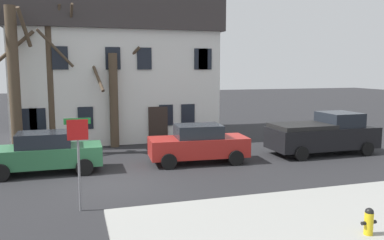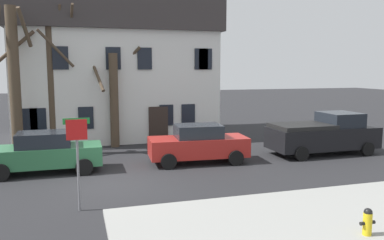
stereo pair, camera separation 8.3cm
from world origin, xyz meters
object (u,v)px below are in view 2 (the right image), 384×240
object	(u,v)px
building_main	(116,65)
tree_bare_far	(114,96)
car_green_sedan	(45,153)
car_red_sedan	(198,144)
pickup_truck_black	(323,134)
tree_bare_near	(14,77)
fire_hydrant	(368,221)
street_sign_pole	(77,147)
tree_bare_mid	(52,76)

from	to	relation	value
building_main	tree_bare_far	bearing A→B (deg)	-97.78
tree_bare_far	car_green_sedan	xyz separation A→B (m)	(-3.29, -4.77, -1.95)
car_red_sedan	pickup_truck_black	size ratio (longest dim) A/B	0.83
car_red_sedan	pickup_truck_black	xyz separation A→B (m)	(6.58, 0.03, 0.12)
tree_bare_near	car_red_sedan	distance (m)	9.44
car_green_sedan	car_red_sedan	size ratio (longest dim) A/B	1.00
tree_bare_far	building_main	bearing A→B (deg)	82.22
building_main	pickup_truck_black	bearing A→B (deg)	-41.75
pickup_truck_black	fire_hydrant	xyz separation A→B (m)	(-4.96, -8.88, -0.52)
fire_hydrant	street_sign_pole	distance (m)	8.13
car_red_sedan	pickup_truck_black	distance (m)	6.58
tree_bare_far	pickup_truck_black	distance (m)	11.11
building_main	car_red_sedan	world-z (taller)	building_main
street_sign_pole	tree_bare_mid	bearing A→B (deg)	96.45
building_main	tree_bare_near	distance (m)	6.88
building_main	tree_bare_near	bearing A→B (deg)	-140.20
building_main	pickup_truck_black	xyz separation A→B (m)	(9.34, -8.34, -3.50)
tree_bare_mid	car_red_sedan	distance (m)	8.82
car_red_sedan	building_main	bearing A→B (deg)	108.28
tree_bare_near	fire_hydrant	world-z (taller)	tree_bare_near
fire_hydrant	street_sign_pole	bearing A→B (deg)	148.93
fire_hydrant	building_main	bearing A→B (deg)	104.28
tree_bare_far	tree_bare_mid	bearing A→B (deg)	172.71
tree_bare_mid	car_green_sedan	bearing A→B (deg)	-91.72
car_red_sedan	tree_bare_far	bearing A→B (deg)	123.22
car_green_sedan	pickup_truck_black	size ratio (longest dim) A/B	0.83
car_red_sedan	street_sign_pole	size ratio (longest dim) A/B	1.61
tree_bare_mid	street_sign_pole	bearing A→B (deg)	-83.55
car_green_sedan	fire_hydrant	size ratio (longest dim) A/B	6.54
building_main	tree_bare_near	world-z (taller)	building_main
tree_bare_mid	car_red_sedan	xyz separation A→B (m)	(6.37, -5.34, -2.97)
street_sign_pole	car_green_sedan	bearing A→B (deg)	104.81
car_red_sedan	tree_bare_mid	bearing A→B (deg)	140.04
tree_bare_near	car_green_sedan	bearing A→B (deg)	-68.53
street_sign_pole	building_main	bearing A→B (deg)	79.33
building_main	fire_hydrant	bearing A→B (deg)	-75.72
car_green_sedan	car_red_sedan	world-z (taller)	car_red_sedan
car_green_sedan	fire_hydrant	bearing A→B (deg)	-47.92
car_green_sedan	pickup_truck_black	bearing A→B (deg)	-0.60
tree_bare_mid	fire_hydrant	size ratio (longest dim) A/B	10.86
car_green_sedan	street_sign_pole	xyz separation A→B (m)	(1.29, -4.89, 1.12)
pickup_truck_black	fire_hydrant	size ratio (longest dim) A/B	7.87
car_red_sedan	fire_hydrant	xyz separation A→B (m)	(1.62, -8.85, -0.40)
tree_bare_near	street_sign_pole	distance (m)	9.33
building_main	street_sign_pole	distance (m)	13.56
tree_bare_far	fire_hydrant	bearing A→B (deg)	-70.62
street_sign_pole	car_red_sedan	bearing A→B (deg)	42.10
building_main	tree_bare_near	size ratio (longest dim) A/B	1.66
tree_bare_near	street_sign_pole	xyz separation A→B (m)	(2.79, -8.71, -1.87)
tree_bare_far	pickup_truck_black	size ratio (longest dim) A/B	1.01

